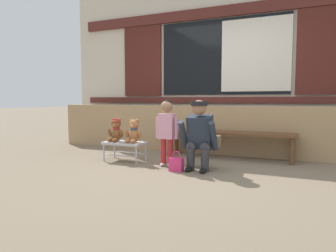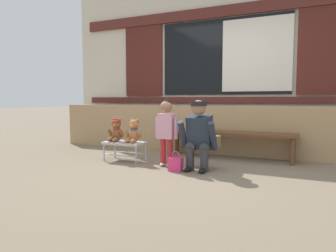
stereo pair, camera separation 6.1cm
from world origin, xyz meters
name	(u,v)px [view 1 (the left image)]	position (x,y,z in m)	size (l,w,h in m)	color
ground_plane	(189,170)	(0.00, 0.00, 0.00)	(60.00, 60.00, 0.00)	#756651
brick_low_wall	(216,130)	(0.00, 1.43, 0.42)	(6.47, 0.25, 0.85)	tan
shop_facade	(224,59)	(0.00, 1.94, 1.72)	(6.60, 0.26, 3.41)	beige
wooden_bench_long	(229,136)	(0.30, 1.06, 0.37)	(2.10, 0.40, 0.44)	brown
small_display_bench	(125,144)	(-1.14, 0.21, 0.27)	(0.64, 0.36, 0.30)	#BCBCC1
teddy_bear_with_hat	(116,130)	(-1.30, 0.21, 0.47)	(0.28, 0.27, 0.36)	brown
teddy_bear_plain	(134,132)	(-0.98, 0.21, 0.46)	(0.28, 0.26, 0.36)	#A86B3D
child_standing	(167,125)	(-0.38, 0.12, 0.59)	(0.35, 0.18, 0.96)	#B7282D
adult_crouching	(201,135)	(0.13, 0.10, 0.48)	(0.50, 0.49, 0.95)	#333338
handbag_on_ground	(176,164)	(-0.14, -0.11, 0.10)	(0.18, 0.11, 0.27)	#E53370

